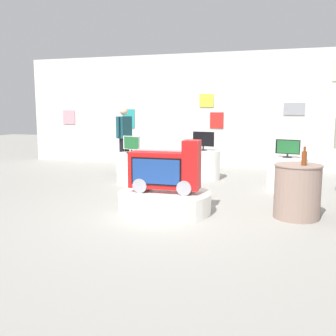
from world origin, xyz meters
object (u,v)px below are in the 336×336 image
at_px(display_pedestal_center_rear, 132,168).
at_px(tv_on_center_rear, 131,144).
at_px(tv_on_left_rear, 203,140).
at_px(display_pedestal_right_rear, 286,174).
at_px(bottle_on_side_table, 304,158).
at_px(tv_on_right_rear, 288,148).
at_px(shopper_browsing_near_truck, 124,135).
at_px(display_pedestal_left_rear, 203,165).
at_px(side_table_round, 297,191).
at_px(main_display_pedestal, 165,202).
at_px(novelty_firetruck_tv, 166,171).

distance_m(display_pedestal_center_rear, tv_on_center_rear, 0.52).
distance_m(tv_on_left_rear, display_pedestal_right_rear, 2.07).
bearing_deg(tv_on_center_rear, bottle_on_side_table, -27.96).
xyz_separation_m(tv_on_right_rear, bottle_on_side_table, (0.24, -2.00, 0.06)).
bearing_deg(shopper_browsing_near_truck, display_pedestal_left_rear, -2.61).
height_order(tv_on_center_rear, side_table_round, tv_on_center_rear).
height_order(display_pedestal_left_rear, tv_on_center_rear, tv_on_center_rear).
xyz_separation_m(display_pedestal_left_rear, bottle_on_side_table, (2.08, -2.78, 0.58)).
bearing_deg(bottle_on_side_table, tv_on_left_rear, 126.74).
bearing_deg(main_display_pedestal, display_pedestal_right_rear, 50.94).
xyz_separation_m(novelty_firetruck_tv, tv_on_left_rear, (-0.07, 2.99, 0.25)).
bearing_deg(side_table_round, bottle_on_side_table, -44.17).
distance_m(display_pedestal_left_rear, tv_on_center_rear, 1.74).
bearing_deg(novelty_firetruck_tv, shopper_browsing_near_truck, 123.64).
height_order(main_display_pedestal, display_pedestal_left_rear, display_pedestal_left_rear).
distance_m(side_table_round, bottle_on_side_table, 0.51).
distance_m(display_pedestal_center_rear, shopper_browsing_near_truck, 1.38).
bearing_deg(tv_on_left_rear, tv_on_center_rear, -144.67).
xyz_separation_m(side_table_round, shopper_browsing_near_truck, (-3.99, 2.81, 0.56)).
height_order(tv_on_left_rear, shopper_browsing_near_truck, shopper_browsing_near_truck).
height_order(display_pedestal_center_rear, tv_on_center_rear, tv_on_center_rear).
height_order(display_pedestal_left_rear, side_table_round, side_table_round).
relative_size(side_table_round, bottle_on_side_table, 2.93).
relative_size(display_pedestal_center_rear, display_pedestal_right_rear, 0.86).
bearing_deg(display_pedestal_right_rear, tv_on_center_rear, -176.70).
distance_m(novelty_firetruck_tv, display_pedestal_center_rear, 2.50).
bearing_deg(main_display_pedestal, display_pedestal_center_rear, 124.62).
relative_size(tv_on_right_rear, bottle_on_side_table, 1.69).
bearing_deg(display_pedestal_left_rear, bottle_on_side_table, -53.29).
distance_m(tv_on_center_rear, shopper_browsing_near_truck, 1.23).
bearing_deg(tv_on_right_rear, tv_on_left_rear, 156.98).
distance_m(tv_on_center_rear, tv_on_right_rear, 3.19).
distance_m(display_pedestal_right_rear, bottle_on_side_table, 2.10).
relative_size(tv_on_right_rear, side_table_round, 0.58).
xyz_separation_m(tv_on_center_rear, shopper_browsing_near_truck, (-0.63, 1.05, 0.12)).
xyz_separation_m(novelty_firetruck_tv, display_pedestal_right_rear, (1.77, 2.21, -0.32)).
relative_size(tv_on_center_rear, bottle_on_side_table, 1.60).
bearing_deg(novelty_firetruck_tv, tv_on_center_rear, 124.97).
xyz_separation_m(novelty_firetruck_tv, tv_on_center_rear, (-1.42, 2.03, 0.20)).
bearing_deg(display_pedestal_center_rear, novelty_firetruck_tv, -55.05).
xyz_separation_m(main_display_pedestal, shopper_browsing_near_truck, (-2.03, 3.08, 0.81)).
relative_size(novelty_firetruck_tv, side_table_round, 1.38).
bearing_deg(display_pedestal_center_rear, side_table_round, -27.60).
bearing_deg(bottle_on_side_table, display_pedestal_center_rear, 152.00).
bearing_deg(display_pedestal_left_rear, shopper_browsing_near_truck, 177.39).
xyz_separation_m(side_table_round, bottle_on_side_table, (0.07, -0.07, 0.50)).
distance_m(tv_on_right_rear, bottle_on_side_table, 2.01).
height_order(display_pedestal_right_rear, tv_on_right_rear, tv_on_right_rear).
distance_m(tv_on_left_rear, tv_on_center_rear, 1.66).
xyz_separation_m(display_pedestal_center_rear, tv_on_center_rear, (0.00, -0.00, 0.52)).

